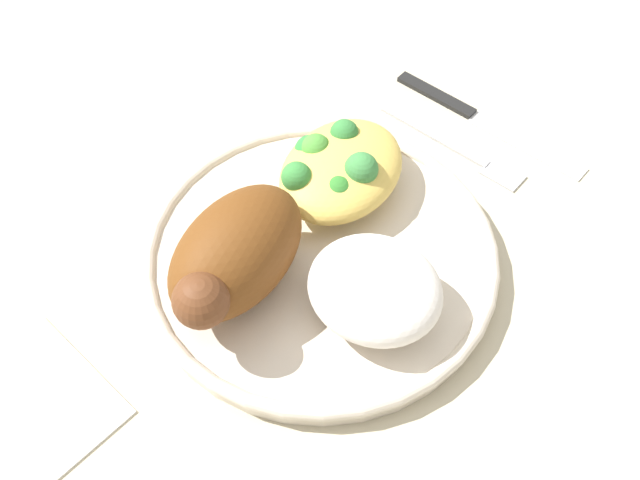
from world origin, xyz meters
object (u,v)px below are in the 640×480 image
object	(u,v)px
roasted_chicken	(234,255)
knife	(472,113)
napkin	(35,404)
mac_cheese_with_broccoli	(339,168)
rice_pile	(375,289)
fork	(458,148)
plate	(320,256)

from	to	relation	value
roasted_chicken	knife	world-z (taller)	roasted_chicken
napkin	mac_cheese_with_broccoli	bearing A→B (deg)	163.41
rice_pile	napkin	distance (m)	0.24
roasted_chicken	napkin	distance (m)	0.17
rice_pile	mac_cheese_with_broccoli	size ratio (longest dim) A/B	0.84
rice_pile	roasted_chicken	bearing A→B (deg)	-68.83
fork	knife	distance (m)	0.05
knife	napkin	size ratio (longest dim) A/B	1.78
fork	plate	bearing A→B (deg)	-11.89
mac_cheese_with_broccoli	fork	distance (m)	0.13
rice_pile	knife	world-z (taller)	rice_pile
plate	napkin	xyz separation A→B (m)	(0.20, -0.10, -0.01)
plate	napkin	distance (m)	0.22
plate	knife	size ratio (longest dim) A/B	1.40
rice_pile	fork	bearing A→B (deg)	-172.77
rice_pile	knife	xyz separation A→B (m)	(-0.23, -0.03, -0.04)
plate	roasted_chicken	distance (m)	0.08
plate	rice_pile	xyz separation A→B (m)	(0.02, 0.06, 0.03)
mac_cheese_with_broccoli	fork	bearing A→B (deg)	152.40
mac_cheese_with_broccoli	roasted_chicken	bearing A→B (deg)	-5.36
plate	rice_pile	bearing A→B (deg)	68.55
roasted_chicken	plate	bearing A→B (deg)	151.39
plate	rice_pile	distance (m)	0.07
mac_cheese_with_broccoli	napkin	world-z (taller)	mac_cheese_with_broccoli
rice_pile	napkin	size ratio (longest dim) A/B	0.88
plate	roasted_chicken	world-z (taller)	roasted_chicken
rice_pile	napkin	bearing A→B (deg)	-41.56
roasted_chicken	rice_pile	bearing A→B (deg)	111.17
fork	mac_cheese_with_broccoli	bearing A→B (deg)	-27.60
roasted_chicken	mac_cheese_with_broccoli	xyz separation A→B (m)	(-0.12, 0.01, -0.01)
plate	mac_cheese_with_broccoli	bearing A→B (deg)	-160.70
knife	napkin	world-z (taller)	knife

